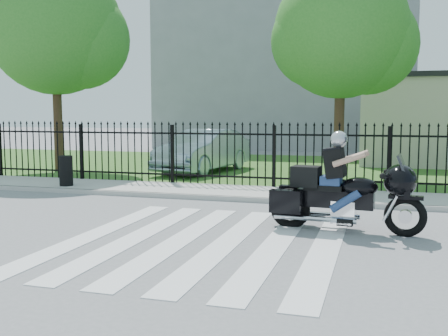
# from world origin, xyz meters

# --- Properties ---
(ground) EXTENTS (120.00, 120.00, 0.00)m
(ground) POSITION_xyz_m (0.00, 0.00, 0.00)
(ground) COLOR slate
(ground) RESTS_ON ground
(crosswalk) EXTENTS (5.00, 5.50, 0.01)m
(crosswalk) POSITION_xyz_m (0.00, 0.00, 0.01)
(crosswalk) COLOR silver
(crosswalk) RESTS_ON ground
(sidewalk) EXTENTS (40.00, 2.00, 0.12)m
(sidewalk) POSITION_xyz_m (0.00, 5.00, 0.06)
(sidewalk) COLOR #ADAAA3
(sidewalk) RESTS_ON ground
(curb) EXTENTS (40.00, 0.12, 0.12)m
(curb) POSITION_xyz_m (0.00, 4.00, 0.06)
(curb) COLOR #ADAAA3
(curb) RESTS_ON ground
(grass_strip) EXTENTS (40.00, 12.00, 0.02)m
(grass_strip) POSITION_xyz_m (0.00, 12.00, 0.01)
(grass_strip) COLOR #2E531C
(grass_strip) RESTS_ON ground
(iron_fence) EXTENTS (26.00, 0.04, 1.80)m
(iron_fence) POSITION_xyz_m (0.00, 6.00, 0.90)
(iron_fence) COLOR black
(iron_fence) RESTS_ON ground
(tree_left) EXTENTS (4.80, 4.80, 7.58)m
(tree_left) POSITION_xyz_m (-8.50, 8.50, 5.17)
(tree_left) COLOR #382316
(tree_left) RESTS_ON ground
(tree_mid) EXTENTS (4.20, 4.20, 6.78)m
(tree_mid) POSITION_xyz_m (1.50, 9.00, 4.67)
(tree_mid) COLOR #382316
(tree_mid) RESTS_ON ground
(building_tall) EXTENTS (15.00, 10.00, 12.00)m
(building_tall) POSITION_xyz_m (-3.00, 26.00, 6.00)
(building_tall) COLOR gray
(building_tall) RESTS_ON ground
(motorcycle_rider) EXTENTS (2.80, 1.03, 1.85)m
(motorcycle_rider) POSITION_xyz_m (2.13, 1.49, 0.76)
(motorcycle_rider) COLOR black
(motorcycle_rider) RESTS_ON ground
(parked_car) EXTENTS (2.44, 4.86, 1.53)m
(parked_car) POSITION_xyz_m (-3.31, 9.70, 0.78)
(parked_car) COLOR #94ABBA
(parked_car) RESTS_ON grass_strip
(litter_bin) EXTENTS (0.45, 0.45, 0.84)m
(litter_bin) POSITION_xyz_m (-5.57, 4.49, 0.54)
(litter_bin) COLOR black
(litter_bin) RESTS_ON sidewalk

